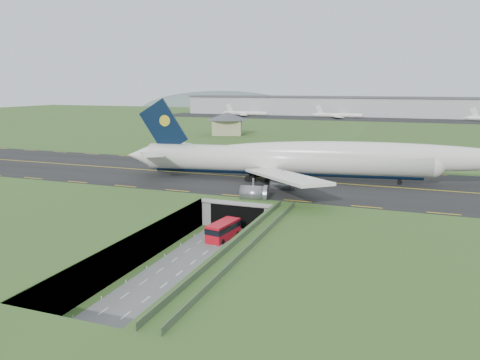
% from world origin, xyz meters
% --- Properties ---
extents(ground, '(900.00, 900.00, 0.00)m').
position_xyz_m(ground, '(0.00, 0.00, 0.00)').
color(ground, '#3A5221').
rests_on(ground, ground).
extents(airfield_deck, '(800.00, 800.00, 6.00)m').
position_xyz_m(airfield_deck, '(0.00, 0.00, 3.00)').
color(airfield_deck, gray).
rests_on(airfield_deck, ground).
extents(trench_road, '(12.00, 75.00, 0.20)m').
position_xyz_m(trench_road, '(0.00, -7.50, 0.10)').
color(trench_road, slate).
rests_on(trench_road, ground).
extents(taxiway, '(800.00, 44.00, 0.18)m').
position_xyz_m(taxiway, '(0.00, 33.00, 6.09)').
color(taxiway, black).
rests_on(taxiway, airfield_deck).
extents(tunnel_portal, '(17.00, 22.30, 6.00)m').
position_xyz_m(tunnel_portal, '(0.00, 16.71, 3.33)').
color(tunnel_portal, gray).
rests_on(tunnel_portal, ground).
extents(guideway, '(3.00, 53.00, 7.05)m').
position_xyz_m(guideway, '(11.00, -19.11, 5.32)').
color(guideway, '#A8A8A3').
rests_on(guideway, ground).
extents(jumbo_jet, '(100.75, 63.13, 21.14)m').
position_xyz_m(jumbo_jet, '(10.55, 33.61, 11.70)').
color(jumbo_jet, silver).
rests_on(jumbo_jet, ground).
extents(shuttle_tram, '(4.39, 8.93, 3.47)m').
position_xyz_m(shuttle_tram, '(0.02, 0.47, 1.90)').
color(shuttle_tram, red).
rests_on(shuttle_tram, ground).
extents(service_building, '(25.22, 25.22, 11.01)m').
position_xyz_m(service_building, '(-52.22, 132.65, 12.52)').
color(service_building, tan).
rests_on(service_building, ground).
extents(cargo_terminal, '(320.00, 67.00, 15.60)m').
position_xyz_m(cargo_terminal, '(-0.09, 299.41, 13.96)').
color(cargo_terminal, '#B2B2B2').
rests_on(cargo_terminal, ground).
extents(distant_hills, '(700.00, 91.00, 60.00)m').
position_xyz_m(distant_hills, '(64.38, 430.00, -4.00)').
color(distant_hills, slate).
rests_on(distant_hills, ground).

